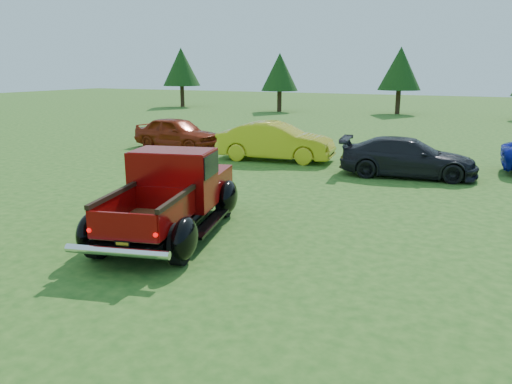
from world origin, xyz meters
TOP-DOWN VIEW (x-y plane):
  - ground at (0.00, 0.00)m, footprint 120.00×120.00m
  - tree_far_west at (-22.00, 30.00)m, footprint 3.33×3.33m
  - tree_west at (-12.00, 29.00)m, footprint 2.94×2.94m
  - tree_mid_left at (-3.00, 31.00)m, footprint 3.20×3.20m
  - pickup_truck at (-2.11, 0.04)m, footprint 3.12×4.99m
  - show_car_red at (-8.50, 9.46)m, footprint 4.17×2.07m
  - show_car_yellow at (-3.50, 8.69)m, footprint 4.54×2.09m
  - show_car_grey at (1.50, 7.88)m, footprint 4.50×2.31m

SIDE VIEW (x-z plane):
  - ground at x=0.00m, z-range 0.00..0.00m
  - show_car_grey at x=1.50m, z-range 0.00..1.25m
  - show_car_red at x=-8.50m, z-range 0.00..1.36m
  - show_car_yellow at x=-3.50m, z-range 0.00..1.44m
  - pickup_truck at x=-2.11m, z-range -0.04..1.70m
  - tree_west at x=-12.00m, z-range 0.81..5.41m
  - tree_mid_left at x=-3.00m, z-range 0.88..5.88m
  - tree_far_west at x=-22.00m, z-range 0.92..6.12m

